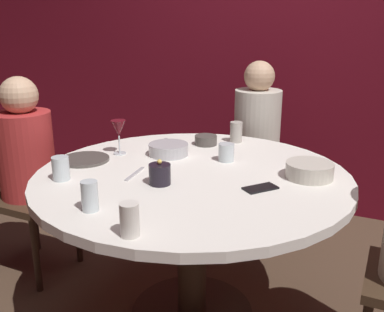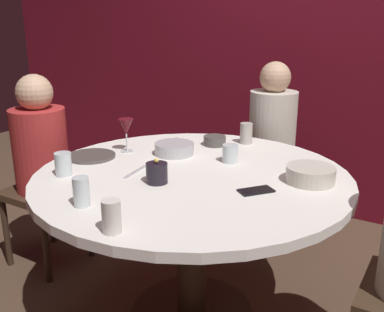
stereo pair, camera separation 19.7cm
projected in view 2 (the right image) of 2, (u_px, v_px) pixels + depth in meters
name	position (u px, v px, depth m)	size (l,w,h in m)	color
back_wall	(310.00, 35.00, 3.14)	(6.00, 0.10, 2.60)	maroon
dining_table	(192.00, 202.00, 2.04)	(1.42, 1.42, 0.75)	white
seated_diner_left	(41.00, 150.00, 2.51)	(0.40, 0.40, 1.13)	#3F2D1E
seated_diner_back	(272.00, 134.00, 2.79)	(0.40, 0.40, 1.17)	#3F2D1E
candle_holder	(157.00, 173.00, 1.86)	(0.09, 0.09, 0.11)	black
wine_glass	(126.00, 128.00, 2.27)	(0.08, 0.08, 0.18)	silver
dinner_plate	(91.00, 156.00, 2.21)	(0.24, 0.24, 0.01)	#4C4742
cell_phone	(256.00, 191.00, 1.78)	(0.07, 0.14, 0.01)	black
bowl_serving_large	(174.00, 149.00, 2.25)	(0.20, 0.20, 0.06)	#B7B7BC
bowl_salad_center	(215.00, 141.00, 2.41)	(0.12, 0.12, 0.05)	#4C4742
bowl_small_white	(310.00, 174.00, 1.87)	(0.21, 0.21, 0.07)	beige
cup_near_candle	(63.00, 164.00, 1.95)	(0.07, 0.07, 0.10)	silver
cup_by_left_diner	(81.00, 192.00, 1.63)	(0.06, 0.06, 0.11)	silver
cup_by_right_diner	(230.00, 154.00, 2.13)	(0.08, 0.08, 0.09)	silver
cup_center_front	(246.00, 133.00, 2.44)	(0.07, 0.07, 0.11)	#B2ADA3
cup_far_edge	(111.00, 216.00, 1.43)	(0.06, 0.06, 0.11)	silver
fork_near_plate	(135.00, 172.00, 2.00)	(0.02, 0.18, 0.01)	#B7B7BC
knife_near_plate	(168.00, 141.00, 2.48)	(0.02, 0.18, 0.01)	#B7B7BC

